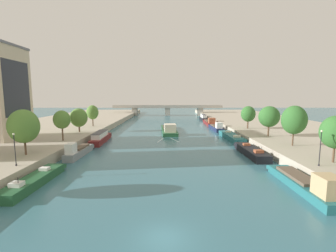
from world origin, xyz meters
The scene contains 24 objects.
ground_plane centered at (0.00, 0.00, 0.00)m, with size 400.00×400.00×0.00m, color #386B7A.
quay_left centered at (-36.43, 55.00, 0.90)m, with size 36.00×170.00×1.81m, color #B2A893.
quay_right centered at (36.43, 55.00, 0.90)m, with size 36.00×170.00×1.81m, color #B2A893.
barge_midriver centered at (0.58, 53.75, 0.91)m, with size 5.33×20.49×3.18m.
wake_behind_barge centered at (0.18, 40.88, 0.01)m, with size 5.59×6.06×0.03m.
moored_boat_left_lone centered at (-16.46, 11.21, 0.60)m, with size 2.64×12.34×2.25m.
moored_boat_left_midway centered at (-16.30, 25.27, 0.93)m, with size 2.13×10.76×3.01m.
moored_boat_left_second centered at (-15.98, 38.51, 1.09)m, with size 2.80×13.45×2.59m.
moored_boat_right_near centered at (16.51, 9.33, 0.90)m, with size 2.91×13.86×3.11m.
moored_boat_right_lone centered at (15.92, 26.08, 0.70)m, with size 2.91×13.01×2.45m.
moored_boat_right_downstream centered at (16.62, 42.40, 0.66)m, with size 3.23×15.83×2.38m.
moored_boat_right_end centered at (15.89, 58.09, 0.90)m, with size 2.75×12.64×2.95m.
moored_boat_right_far centered at (16.40, 72.94, 0.89)m, with size 3.46×16.63×3.01m.
moored_boat_right_midway centered at (16.22, 88.64, 1.18)m, with size 2.07×11.52×2.83m.
tree_left_by_lamp centered at (-22.35, 19.26, 6.38)m, with size 4.61×4.61×7.22m.
tree_left_far centered at (-21.73, 31.14, 6.20)m, with size 3.40×3.40×6.31m.
tree_left_past_mid centered at (-22.64, 42.72, 5.53)m, with size 4.35×4.35×6.12m.
tree_left_midway centered at (-22.86, 54.50, 6.06)m, with size 3.57×3.57×6.44m.
tree_right_distant centered at (23.71, 26.12, 6.66)m, with size 4.48×4.48×7.52m.
tree_right_far centered at (23.49, 36.41, 6.35)m, with size 4.67×4.67×6.95m.
tree_right_nearest centered at (23.00, 49.06, 5.99)m, with size 3.99×3.99×6.41m.
lamppost_left_bank centered at (-20.09, 13.35, 4.25)m, with size 0.28×0.28×4.44m.
lamppost_right_bank centered at (20.48, 13.29, 4.46)m, with size 0.28×0.28×4.85m.
bridge_far centered at (0.00, 114.47, 3.70)m, with size 60.86×4.40×5.81m.
Camera 1 is at (0.28, -17.11, 11.15)m, focal length 25.06 mm.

